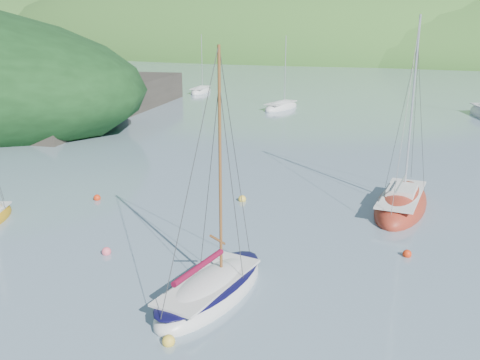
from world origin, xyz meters
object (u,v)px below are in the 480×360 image
at_px(distant_sloop_a, 281,107).
at_px(distant_sloop_c, 201,91).
at_px(daysailer_white, 211,291).
at_px(sloop_red, 401,205).

bearing_deg(distant_sloop_a, distant_sloop_c, 159.28).
xyz_separation_m(daysailer_white, distant_sloop_a, (-13.31, 46.79, -0.06)).
bearing_deg(distant_sloop_c, sloop_red, -59.40).
height_order(daysailer_white, distant_sloop_c, daysailer_white).
height_order(distant_sloop_a, distant_sloop_c, distant_sloop_a).
xyz_separation_m(daysailer_white, distant_sloop_c, (-30.16, 57.17, -0.06)).
relative_size(daysailer_white, sloop_red, 0.88).
bearing_deg(daysailer_white, distant_sloop_a, 111.37).
bearing_deg(distant_sloop_c, distant_sloop_a, -40.59).
distance_m(sloop_red, distant_sloop_a, 37.99).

